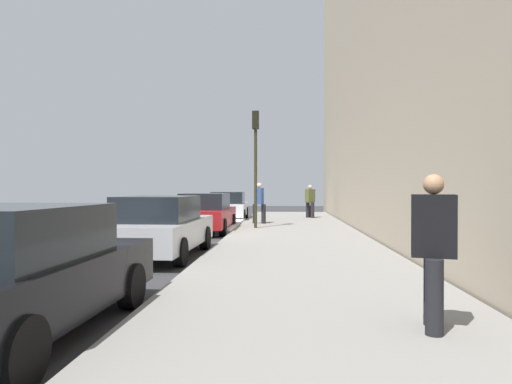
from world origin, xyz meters
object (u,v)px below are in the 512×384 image
object	(u,v)px
parked_car_red	(206,213)
rolling_suitcase	(310,211)
parked_car_silver	(160,226)
parked_car_white	(229,206)
pedestrian_blue_coat	(259,202)
traffic_light_pole	(256,149)
pedestrian_black_coat	(433,247)
pedestrian_olive_coat	(310,200)
parked_car_black	(15,272)

from	to	relation	value
parked_car_red	rolling_suitcase	distance (m)	8.47
parked_car_silver	parked_car_white	distance (m)	12.99
parked_car_red	pedestrian_blue_coat	world-z (taller)	pedestrian_blue_coat
parked_car_red	pedestrian_blue_coat	bearing A→B (deg)	-34.50
traffic_light_pole	rolling_suitcase	distance (m)	7.73
pedestrian_blue_coat	parked_car_red	bearing A→B (deg)	145.50
parked_car_red	pedestrian_black_coat	bearing A→B (deg)	-159.60
parked_car_silver	pedestrian_olive_coat	xyz separation A→B (m)	(13.21, -4.43, 0.31)
parked_car_black	traffic_light_pole	size ratio (longest dim) A/B	0.95
parked_car_black	pedestrian_olive_coat	bearing A→B (deg)	-12.75
parked_car_black	rolling_suitcase	size ratio (longest dim) A/B	4.44
pedestrian_black_coat	traffic_light_pole	world-z (taller)	traffic_light_pole
parked_car_silver	rolling_suitcase	world-z (taller)	parked_car_silver
pedestrian_olive_coat	pedestrian_black_coat	world-z (taller)	pedestrian_olive_coat
parked_car_black	parked_car_red	world-z (taller)	same
pedestrian_blue_coat	parked_car_white	bearing A→B (deg)	25.25
parked_car_black	pedestrian_blue_coat	world-z (taller)	pedestrian_blue_coat
parked_car_red	parked_car_white	size ratio (longest dim) A/B	1.00
parked_car_black	parked_car_red	bearing A→B (deg)	-0.14
parked_car_black	rolling_suitcase	xyz separation A→B (m)	(19.84, -4.41, -0.29)
pedestrian_black_coat	traffic_light_pole	size ratio (longest dim) A/B	0.37
pedestrian_blue_coat	parked_car_silver	bearing A→B (deg)	167.85
parked_car_black	traffic_light_pole	distance (m)	13.43
parked_car_black	pedestrian_black_coat	world-z (taller)	pedestrian_black_coat
parked_car_black	traffic_light_pole	bearing A→B (deg)	-8.32
traffic_light_pole	parked_car_black	bearing A→B (deg)	171.68
rolling_suitcase	parked_car_black	bearing A→B (deg)	167.45
parked_car_silver	parked_car_red	distance (m)	6.36
parked_car_silver	parked_car_red	size ratio (longest dim) A/B	0.99
parked_car_white	rolling_suitcase	size ratio (longest dim) A/B	4.75
pedestrian_olive_coat	pedestrian_blue_coat	distance (m)	4.77
parked_car_white	pedestrian_olive_coat	distance (m)	4.31
pedestrian_olive_coat	traffic_light_pole	size ratio (longest dim) A/B	0.38
parked_car_red	traffic_light_pole	size ratio (longest dim) A/B	1.01
parked_car_black	pedestrian_blue_coat	xyz separation A→B (m)	(15.36, -1.93, 0.35)
parked_car_red	parked_car_white	world-z (taller)	same
parked_car_red	parked_car_white	distance (m)	6.63
pedestrian_black_coat	parked_car_white	bearing A→B (deg)	13.43
parked_car_red	traffic_light_pole	xyz separation A→B (m)	(0.47, -1.88, 2.47)
parked_car_red	traffic_light_pole	bearing A→B (deg)	-75.99
pedestrian_blue_coat	traffic_light_pole	world-z (taller)	traffic_light_pole
parked_car_silver	traffic_light_pole	world-z (taller)	traffic_light_pole
traffic_light_pole	pedestrian_black_coat	bearing A→B (deg)	-167.98
parked_car_red	pedestrian_olive_coat	xyz separation A→B (m)	(6.85, -4.37, 0.31)
parked_car_red	rolling_suitcase	xyz separation A→B (m)	(7.24, -4.38, -0.30)
parked_car_red	parked_car_white	xyz separation A→B (m)	(6.63, -0.08, -0.00)
traffic_light_pole	parked_car_white	bearing A→B (deg)	16.32
pedestrian_black_coat	parked_car_silver	bearing A→B (deg)	37.62
parked_car_white	rolling_suitcase	bearing A→B (deg)	-81.87
traffic_light_pole	rolling_suitcase	xyz separation A→B (m)	(6.77, -2.50, -2.77)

